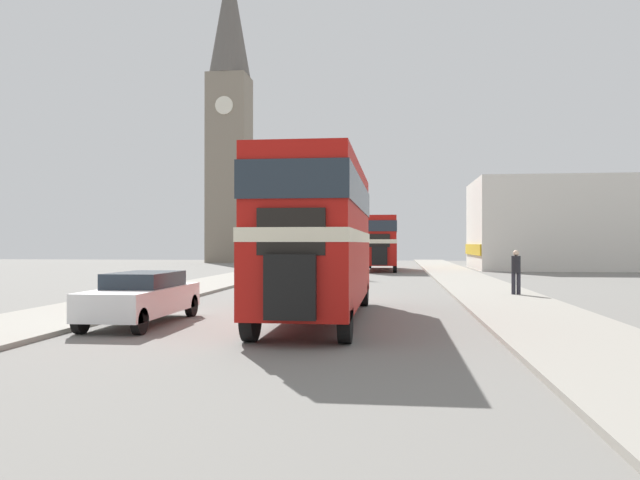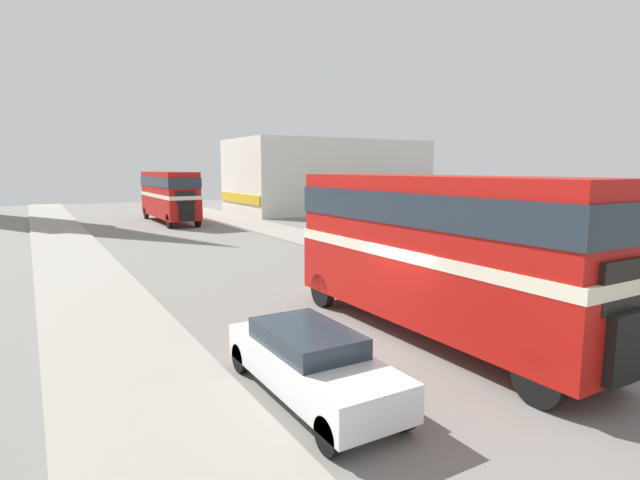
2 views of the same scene
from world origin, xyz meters
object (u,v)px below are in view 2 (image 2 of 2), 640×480
(pedestrian_walking, at_px, (422,240))
(car_parked_near, at_px, (310,361))
(bus_distant, at_px, (169,192))
(double_decker_bus, at_px, (434,242))

(pedestrian_walking, bearing_deg, car_parked_near, -140.14)
(car_parked_near, bearing_deg, pedestrian_walking, 39.86)
(bus_distant, distance_m, car_parked_near, 34.29)
(double_decker_bus, bearing_deg, car_parked_near, -161.79)
(double_decker_bus, relative_size, pedestrian_walking, 5.76)
(bus_distant, height_order, car_parked_near, bus_distant)
(car_parked_near, xyz_separation_m, pedestrian_walking, (11.41, 9.52, 0.39))
(double_decker_bus, distance_m, car_parked_near, 5.14)
(double_decker_bus, relative_size, car_parked_near, 2.18)
(car_parked_near, bearing_deg, double_decker_bus, 18.21)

